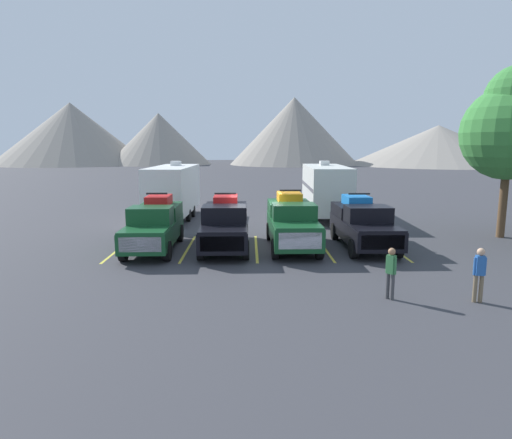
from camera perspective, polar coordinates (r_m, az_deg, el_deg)
ground_plane at (r=21.80m, az=0.01°, el=-3.25°), size 240.00×240.00×0.00m
pickup_truck_a at (r=21.26m, az=-12.77°, el=-0.62°), size 2.18×5.67×2.56m
pickup_truck_b at (r=21.03m, az=-3.97°, el=-0.54°), size 2.26×5.90×2.52m
pickup_truck_c at (r=21.14m, az=4.58°, el=-0.31°), size 2.25×5.78×2.67m
pickup_truck_d at (r=21.83m, az=13.42°, el=-0.45°), size 2.28×5.81×2.49m
lot_stripe_a at (r=22.00m, az=-16.96°, el=-3.55°), size 0.12×5.50×0.01m
lot_stripe_b at (r=21.33m, az=-8.63°, el=-3.64°), size 0.12×5.50×0.01m
lot_stripe_c at (r=21.14m, az=0.04°, el=-3.65°), size 0.12×5.50×0.01m
lot_stripe_d at (r=21.43m, az=8.67°, el=-3.58°), size 0.12×5.50×0.01m
lot_stripe_e at (r=22.19m, az=16.89°, el=-3.43°), size 0.12×5.50×0.01m
camper_trailer_a at (r=29.57m, az=-10.47°, el=3.83°), size 2.64×8.70×3.73m
camper_trailer_b at (r=29.92m, az=8.89°, el=3.93°), size 2.71×8.61×3.72m
person_a at (r=15.42m, az=26.54°, el=-5.91°), size 0.38×0.23×1.72m
person_b at (r=14.70m, az=16.78°, el=-6.15°), size 0.30×0.31×1.65m
tree_a at (r=26.48m, az=29.77°, el=10.44°), size 4.78×4.78×8.75m
mountain_ridge at (r=109.67m, az=-2.41°, el=10.48°), size 126.82×45.30×15.92m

